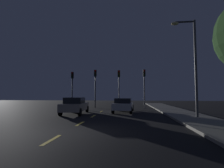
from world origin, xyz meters
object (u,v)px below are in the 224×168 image
at_px(traffic_signal_center_right, 119,82).
at_px(car_adjacent_lane, 75,105).
at_px(street_lamp_right, 192,59).
at_px(traffic_signal_far_right, 144,81).
at_px(traffic_signal_center_left, 95,81).
at_px(car_stopped_ahead, 123,105).
at_px(traffic_signal_far_left, 72,83).

distance_m(traffic_signal_center_right, car_adjacent_lane, 8.83).
bearing_deg(street_lamp_right, traffic_signal_far_right, 104.82).
height_order(traffic_signal_center_right, street_lamp_right, street_lamp_right).
height_order(traffic_signal_center_left, car_adjacent_lane, traffic_signal_center_left).
bearing_deg(traffic_signal_far_right, street_lamp_right, -75.18).
bearing_deg(traffic_signal_center_left, traffic_signal_center_right, -0.00).
bearing_deg(car_stopped_ahead, traffic_signal_center_left, 126.06).
relative_size(traffic_signal_far_left, street_lamp_right, 0.68).
xyz_separation_m(traffic_signal_center_right, car_adjacent_lane, (-3.56, -7.60, -2.77)).
bearing_deg(car_stopped_ahead, traffic_signal_far_left, 142.67).
height_order(traffic_signal_center_right, traffic_signal_far_right, traffic_signal_far_right).
bearing_deg(car_adjacent_lane, traffic_signal_far_right, 47.61).
bearing_deg(traffic_signal_far_right, traffic_signal_center_left, 180.00).
xyz_separation_m(traffic_signal_far_right, street_lamp_right, (2.65, -10.02, 0.80)).
xyz_separation_m(traffic_signal_center_left, car_adjacent_lane, (-0.33, -7.60, -2.84)).
bearing_deg(traffic_signal_center_right, traffic_signal_center_left, 180.00).
bearing_deg(street_lamp_right, car_adjacent_lane, 165.83).
relative_size(car_stopped_ahead, car_adjacent_lane, 0.99).
height_order(car_stopped_ahead, street_lamp_right, street_lamp_right).
distance_m(traffic_signal_far_right, street_lamp_right, 10.39).
bearing_deg(car_adjacent_lane, traffic_signal_far_left, 110.93).
distance_m(traffic_signal_far_left, street_lamp_right, 16.03).
height_order(traffic_signal_center_right, car_adjacent_lane, traffic_signal_center_right).
xyz_separation_m(traffic_signal_far_left, traffic_signal_center_right, (6.47, 0.00, 0.08)).
distance_m(car_adjacent_lane, street_lamp_right, 10.52).
relative_size(traffic_signal_center_right, street_lamp_right, 0.69).
height_order(traffic_signal_far_left, car_stopped_ahead, traffic_signal_far_left).
distance_m(traffic_signal_center_left, traffic_signal_far_right, 6.60).
bearing_deg(traffic_signal_center_left, traffic_signal_far_right, -0.00).
height_order(traffic_signal_center_left, street_lamp_right, street_lamp_right).
xyz_separation_m(car_stopped_ahead, street_lamp_right, (5.21, -4.47, 3.64)).
bearing_deg(car_adjacent_lane, car_stopped_ahead, 25.09).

